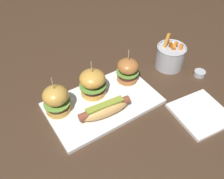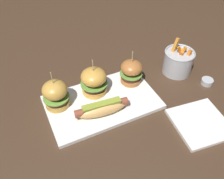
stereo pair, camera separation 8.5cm
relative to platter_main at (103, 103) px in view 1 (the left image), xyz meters
The scene contains 9 objects.
ground_plane 0.01m from the platter_main, ahead, with size 3.00×3.00×0.00m, color #422D1E.
platter_main is the anchor object (origin of this frame).
hot_dog 0.06m from the platter_main, 114.31° to the right, with size 0.19×0.07×0.05m.
slider_left 0.17m from the platter_main, 161.39° to the left, with size 0.09×0.09×0.15m.
slider_center 0.08m from the platter_main, 95.41° to the left, with size 0.10×0.10×0.14m.
slider_right 0.16m from the platter_main, 19.11° to the left, with size 0.09×0.09×0.14m.
fries_bucket 0.36m from the platter_main, ahead, with size 0.12×0.12×0.15m.
sauce_ramekin 0.42m from the platter_main, 10.85° to the right, with size 0.05×0.05×0.02m.
side_plate 0.34m from the platter_main, 41.46° to the right, with size 0.17×0.17×0.01m, color white.
Camera 1 is at (-0.30, -0.51, 0.64)m, focal length 38.59 mm.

